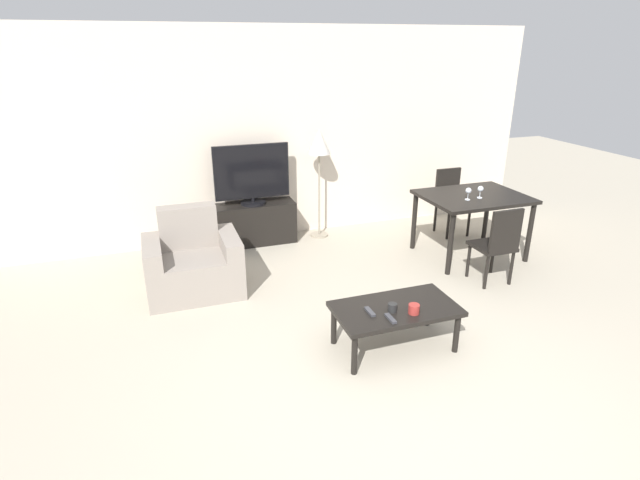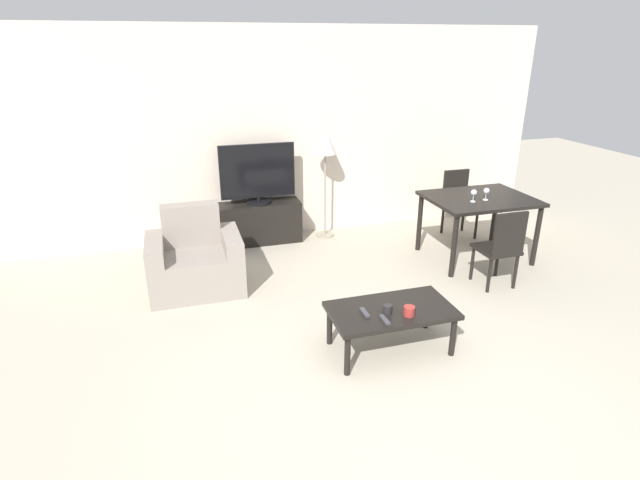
{
  "view_description": "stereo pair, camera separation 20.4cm",
  "coord_description": "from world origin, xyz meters",
  "px_view_note": "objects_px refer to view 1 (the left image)",
  "views": [
    {
      "loc": [
        -1.55,
        -2.4,
        2.49
      ],
      "look_at": [
        -0.03,
        1.96,
        0.65
      ],
      "focal_mm": 28.0,
      "sensor_mm": 36.0,
      "label": 1
    },
    {
      "loc": [
        -1.36,
        -2.47,
        2.49
      ],
      "look_at": [
        -0.03,
        1.96,
        0.65
      ],
      "focal_mm": 28.0,
      "sensor_mm": 36.0,
      "label": 2
    }
  ],
  "objects_px": {
    "cup_colored_far": "(414,309)",
    "coffee_table": "(395,312)",
    "tv_stand": "(254,223)",
    "dining_chair_far": "(451,198)",
    "dining_chair_near": "(498,242)",
    "floor_lamp": "(319,147)",
    "tv": "(252,175)",
    "dining_table": "(473,202)",
    "armchair": "(193,264)",
    "remote_primary": "(391,318)",
    "remote_secondary": "(370,312)",
    "wine_glass_left": "(468,191)",
    "cup_white_near": "(392,308)",
    "wine_glass_center": "(480,190)"
  },
  "relations": [
    {
      "from": "cup_colored_far",
      "to": "coffee_table",
      "type": "bearing_deg",
      "value": 121.64
    },
    {
      "from": "tv_stand",
      "to": "cup_colored_far",
      "type": "bearing_deg",
      "value": -76.46
    },
    {
      "from": "tv_stand",
      "to": "dining_chair_far",
      "type": "xyz_separation_m",
      "value": [
        2.65,
        -0.48,
        0.22
      ]
    },
    {
      "from": "dining_chair_near",
      "to": "floor_lamp",
      "type": "relative_size",
      "value": 0.61
    },
    {
      "from": "tv",
      "to": "dining_table",
      "type": "bearing_deg",
      "value": -27.35
    },
    {
      "from": "tv_stand",
      "to": "dining_chair_near",
      "type": "xyz_separation_m",
      "value": [
        2.22,
        -2.04,
        0.22
      ]
    },
    {
      "from": "tv",
      "to": "dining_chair_near",
      "type": "distance_m",
      "value": 3.05
    },
    {
      "from": "armchair",
      "to": "cup_colored_far",
      "type": "distance_m",
      "value": 2.42
    },
    {
      "from": "dining_chair_near",
      "to": "dining_chair_far",
      "type": "height_order",
      "value": "same"
    },
    {
      "from": "remote_primary",
      "to": "remote_secondary",
      "type": "height_order",
      "value": "same"
    },
    {
      "from": "tv_stand",
      "to": "dining_table",
      "type": "xyz_separation_m",
      "value": [
        2.43,
        -1.26,
        0.41
      ]
    },
    {
      "from": "tv_stand",
      "to": "wine_glass_left",
      "type": "distance_m",
      "value": 2.72
    },
    {
      "from": "coffee_table",
      "to": "dining_chair_near",
      "type": "distance_m",
      "value": 1.78
    },
    {
      "from": "tv_stand",
      "to": "cup_white_near",
      "type": "relative_size",
      "value": 13.92
    },
    {
      "from": "dining_chair_far",
      "to": "cup_colored_far",
      "type": "distance_m",
      "value": 3.14
    },
    {
      "from": "remote_secondary",
      "to": "wine_glass_center",
      "type": "xyz_separation_m",
      "value": [
        2.06,
        1.43,
        0.47
      ]
    },
    {
      "from": "tv",
      "to": "wine_glass_center",
      "type": "height_order",
      "value": "tv"
    },
    {
      "from": "tv_stand",
      "to": "wine_glass_left",
      "type": "xyz_separation_m",
      "value": [
        2.25,
        -1.4,
        0.61
      ]
    },
    {
      "from": "floor_lamp",
      "to": "cup_white_near",
      "type": "distance_m",
      "value": 2.95
    },
    {
      "from": "armchair",
      "to": "dining_chair_far",
      "type": "distance_m",
      "value": 3.61
    },
    {
      "from": "dining_table",
      "to": "dining_chair_far",
      "type": "relative_size",
      "value": 1.37
    },
    {
      "from": "floor_lamp",
      "to": "wine_glass_left",
      "type": "xyz_separation_m",
      "value": [
        1.36,
        -1.37,
        -0.34
      ]
    },
    {
      "from": "remote_primary",
      "to": "dining_table",
      "type": "bearing_deg",
      "value": 41.24
    },
    {
      "from": "tv",
      "to": "remote_primary",
      "type": "xyz_separation_m",
      "value": [
        0.48,
        -2.97,
        -0.52
      ]
    },
    {
      "from": "remote_secondary",
      "to": "wine_glass_left",
      "type": "xyz_separation_m",
      "value": [
        1.88,
        1.42,
        0.47
      ]
    },
    {
      "from": "coffee_table",
      "to": "remote_primary",
      "type": "bearing_deg",
      "value": -128.38
    },
    {
      "from": "tv_stand",
      "to": "remote_primary",
      "type": "bearing_deg",
      "value": -80.76
    },
    {
      "from": "tv",
      "to": "coffee_table",
      "type": "bearing_deg",
      "value": -77.51
    },
    {
      "from": "dining_table",
      "to": "coffee_table",
      "type": "bearing_deg",
      "value": -139.72
    },
    {
      "from": "remote_secondary",
      "to": "tv",
      "type": "bearing_deg",
      "value": 97.51
    },
    {
      "from": "remote_primary",
      "to": "dining_chair_near",
      "type": "bearing_deg",
      "value": 28.13
    },
    {
      "from": "tv",
      "to": "dining_table",
      "type": "height_order",
      "value": "tv"
    },
    {
      "from": "remote_secondary",
      "to": "wine_glass_center",
      "type": "height_order",
      "value": "wine_glass_center"
    },
    {
      "from": "tv_stand",
      "to": "cup_white_near",
      "type": "distance_m",
      "value": 2.92
    },
    {
      "from": "dining_table",
      "to": "cup_colored_far",
      "type": "height_order",
      "value": "dining_table"
    },
    {
      "from": "remote_primary",
      "to": "wine_glass_center",
      "type": "xyz_separation_m",
      "value": [
        1.94,
        1.59,
        0.47
      ]
    },
    {
      "from": "remote_primary",
      "to": "remote_secondary",
      "type": "distance_m",
      "value": 0.19
    },
    {
      "from": "tv_stand",
      "to": "coffee_table",
      "type": "distance_m",
      "value": 2.87
    },
    {
      "from": "coffee_table",
      "to": "floor_lamp",
      "type": "distance_m",
      "value": 2.91
    },
    {
      "from": "dining_chair_near",
      "to": "cup_colored_far",
      "type": "xyz_separation_m",
      "value": [
        -1.51,
        -0.9,
        -0.05
      ]
    },
    {
      "from": "remote_secondary",
      "to": "armchair",
      "type": "bearing_deg",
      "value": 127.14
    },
    {
      "from": "tv_stand",
      "to": "dining_chair_near",
      "type": "bearing_deg",
      "value": -42.6
    },
    {
      "from": "dining_chair_near",
      "to": "remote_primary",
      "type": "distance_m",
      "value": 1.97
    },
    {
      "from": "tv_stand",
      "to": "dining_table",
      "type": "relative_size",
      "value": 0.88
    },
    {
      "from": "tv_stand",
      "to": "floor_lamp",
      "type": "relative_size",
      "value": 0.73
    },
    {
      "from": "cup_white_near",
      "to": "wine_glass_left",
      "type": "height_order",
      "value": "wine_glass_left"
    },
    {
      "from": "dining_table",
      "to": "wine_glass_left",
      "type": "relative_size",
      "value": 8.32
    },
    {
      "from": "dining_chair_near",
      "to": "armchair",
      "type": "bearing_deg",
      "value": 163.88
    },
    {
      "from": "remote_secondary",
      "to": "wine_glass_left",
      "type": "relative_size",
      "value": 1.03
    },
    {
      "from": "tv",
      "to": "remote_primary",
      "type": "height_order",
      "value": "tv"
    }
  ]
}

